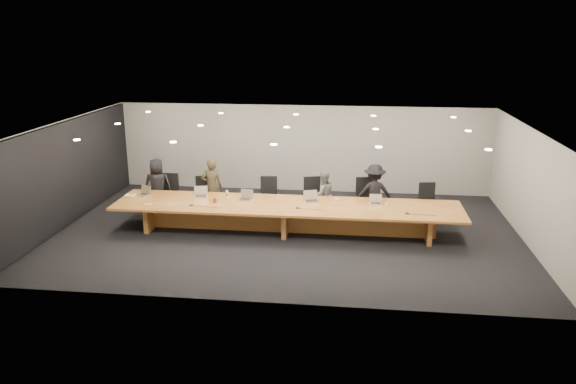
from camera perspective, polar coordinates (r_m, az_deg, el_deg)
name	(u,v)px	position (r m, az deg, el deg)	size (l,w,h in m)	color
ground	(287,232)	(14.78, -0.14, -4.05)	(12.00, 12.00, 0.00)	black
back_wall	(302,149)	(18.23, 1.40, 4.43)	(12.00, 0.02, 2.80)	beige
left_wall_panel	(67,174)	(16.18, -21.52, 1.68)	(0.08, 7.84, 2.74)	black
conference_table	(287,213)	(14.61, -0.14, -2.13)	(9.00, 1.80, 0.75)	brown
chair_far_left	(169,194)	(16.46, -12.04, -0.16)	(0.59, 0.59, 1.16)	black
chair_left	(204,195)	(16.29, -8.49, -0.29)	(0.55, 0.55, 1.08)	black
chair_mid_left	(269,197)	(15.86, -1.99, -0.48)	(0.58, 0.58, 1.13)	black
chair_mid_right	(313,197)	(15.80, 2.59, -0.53)	(0.58, 0.58, 1.14)	black
chair_right	(366,199)	(15.69, 7.90, -0.71)	(0.60, 0.60, 1.19)	black
chair_far_right	(428,202)	(15.89, 14.08, -1.04)	(0.55, 0.55, 1.08)	black
person_a	(158,186)	(16.48, -13.11, 0.61)	(0.79, 0.51, 1.61)	black
person_b	(212,187)	(16.11, -7.74, 0.54)	(0.59, 0.39, 1.62)	#312A1B
person_c	(323,195)	(15.60, 3.60, -0.29)	(0.67, 0.53, 1.39)	#5E5F61
person_d	(374,193)	(15.54, 8.74, -0.09)	(1.04, 0.60, 1.61)	black
laptop_a	(143,190)	(15.83, -14.55, 0.15)	(0.33, 0.24, 0.26)	#C1B293
laptop_b	(201,192)	(15.34, -8.86, 0.02)	(0.36, 0.26, 0.28)	#C0B493
laptop_c	(245,195)	(14.93, -4.40, -0.30)	(0.35, 0.25, 0.27)	tan
laptop_d	(312,196)	(14.75, 2.40, -0.44)	(0.37, 0.27, 0.29)	#C1AE93
laptop_e	(376,199)	(14.72, 8.92, -0.75)	(0.31, 0.23, 0.25)	beige
water_bottle	(227,195)	(15.08, -6.21, -0.28)	(0.07, 0.07, 0.22)	#B4C5C2
amber_mug	(215,200)	(14.82, -7.45, -0.85)	(0.09, 0.09, 0.11)	maroon
paper_cup_near	(336,200)	(14.82, 4.91, -0.81)	(0.08, 0.08, 0.09)	white
paper_cup_far	(387,205)	(14.58, 10.00, -1.29)	(0.07, 0.07, 0.09)	silver
notepad	(131,195)	(15.94, -15.71, -0.28)	(0.26, 0.21, 0.02)	white
lime_gadget	(131,194)	(15.93, -15.66, -0.22)	(0.14, 0.08, 0.02)	green
av_box	(148,205)	(14.93, -14.00, -1.24)	(0.19, 0.14, 0.03)	#B6B7BC
mic_left	(191,205)	(14.66, -9.79, -1.32)	(0.11, 0.11, 0.03)	black
mic_center	(298,208)	(14.23, 0.98, -1.60)	(0.11, 0.11, 0.03)	black
mic_right	(407,213)	(14.11, 12.03, -2.12)	(0.12, 0.12, 0.03)	black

